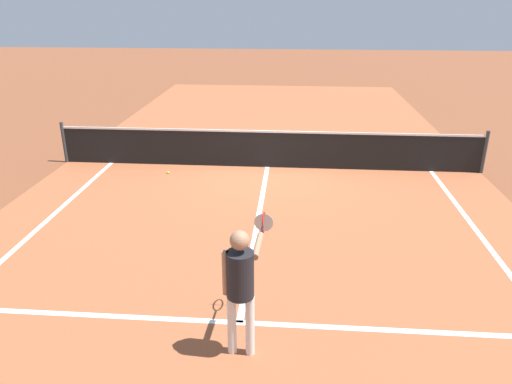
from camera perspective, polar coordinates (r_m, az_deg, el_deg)
The scene contains 7 objects.
ground_plane at distance 12.40m, azimuth 1.36°, elevation 2.97°, with size 60.00×60.00×0.00m, color brown.
court_surface_inbounds at distance 12.40m, azimuth 1.36°, elevation 2.97°, with size 10.62×24.40×0.00m, color #9E5433.
line_service_near at distance 6.70m, azimuth -1.95°, elevation -15.16°, with size 8.22×0.10×0.01m, color white.
line_center_service at distance 9.44m, azimuth 0.22°, elevation -3.36°, with size 0.10×6.40×0.01m, color white.
net at distance 12.25m, azimuth 1.38°, elevation 5.15°, with size 10.72×0.09×1.07m.
player_near at distance 5.66m, azimuth -1.79°, elevation -10.21°, with size 0.54×1.20×1.66m.
tennis_ball_near_net at distance 12.11m, azimuth -10.32°, elevation 2.29°, with size 0.07×0.07×0.07m, color #CCE033.
Camera 1 is at (0.65, -11.70, 4.06)m, focal length 33.87 mm.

